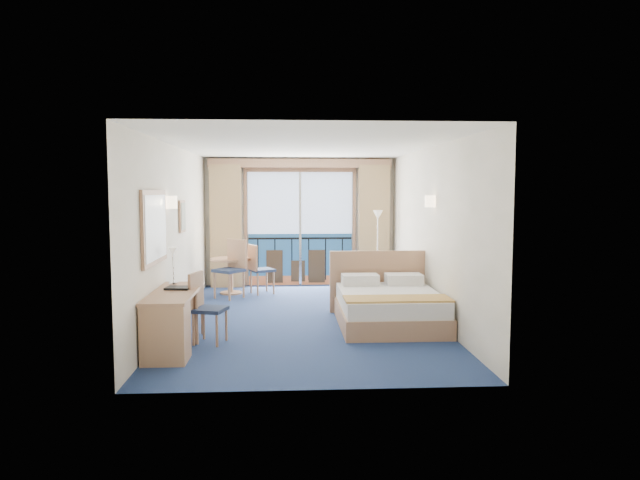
{
  "coord_description": "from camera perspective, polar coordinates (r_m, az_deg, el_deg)",
  "views": [
    {
      "loc": [
        -0.29,
        -8.87,
        2.02
      ],
      "look_at": [
        0.24,
        0.2,
        1.23
      ],
      "focal_mm": 32.0,
      "sensor_mm": 36.0,
      "label": 1
    }
  ],
  "objects": [
    {
      "name": "floor",
      "position": [
        9.1,
        -1.48,
        -7.83
      ],
      "size": [
        6.5,
        6.5,
        0.0
      ],
      "primitive_type": "plane",
      "color": "navy",
      "rests_on": "ground"
    },
    {
      "name": "room_walls",
      "position": [
        8.87,
        -1.51,
        3.43
      ],
      "size": [
        4.04,
        6.54,
        2.72
      ],
      "color": "beige",
      "rests_on": "ground"
    },
    {
      "name": "balcony_door",
      "position": [
        12.12,
        -2.02,
        0.84
      ],
      "size": [
        2.36,
        0.03,
        2.52
      ],
      "color": "navy",
      "rests_on": "room_walls"
    },
    {
      "name": "curtain_left",
      "position": [
        12.03,
        -9.38,
        1.38
      ],
      "size": [
        0.65,
        0.22,
        2.55
      ],
      "primitive_type": "cube",
      "color": "tan",
      "rests_on": "room_walls"
    },
    {
      "name": "curtain_right",
      "position": [
        12.1,
        5.39,
        1.44
      ],
      "size": [
        0.65,
        0.22,
        2.55
      ],
      "primitive_type": "cube",
      "color": "tan",
      "rests_on": "room_walls"
    },
    {
      "name": "pelmet",
      "position": [
        11.98,
        -2.0,
        7.67
      ],
      "size": [
        3.8,
        0.25,
        0.18
      ],
      "primitive_type": "cube",
      "color": "#A47859",
      "rests_on": "room_walls"
    },
    {
      "name": "mirror",
      "position": [
        7.57,
        -16.21,
        1.24
      ],
      "size": [
        0.05,
        1.25,
        0.95
      ],
      "color": "#A47859",
      "rests_on": "room_walls"
    },
    {
      "name": "wall_print",
      "position": [
        9.48,
        -13.6,
        2.32
      ],
      "size": [
        0.04,
        0.42,
        0.52
      ],
      "color": "#A47859",
      "rests_on": "room_walls"
    },
    {
      "name": "sconce_left",
      "position": [
        8.43,
        -14.69,
        3.68
      ],
      "size": [
        0.18,
        0.18,
        0.18
      ],
      "primitive_type": "cylinder",
      "color": "#FFDDB2",
      "rests_on": "room_walls"
    },
    {
      "name": "sconce_right",
      "position": [
        9.0,
        11.0,
        3.82
      ],
      "size": [
        0.18,
        0.18,
        0.18
      ],
      "primitive_type": "cylinder",
      "color": "#FFDDB2",
      "rests_on": "room_walls"
    },
    {
      "name": "bed",
      "position": [
        8.69,
        6.85,
        -6.55
      ],
      "size": [
        1.63,
        1.94,
        1.02
      ],
      "color": "#A47859",
      "rests_on": "ground"
    },
    {
      "name": "nightstand",
      "position": [
        9.94,
        8.79,
        -5.32
      ],
      "size": [
        0.38,
        0.36,
        0.5
      ],
      "primitive_type": "cube",
      "color": "#A77858",
      "rests_on": "ground"
    },
    {
      "name": "phone",
      "position": [
        9.86,
        8.87,
        -3.69
      ],
      "size": [
        0.21,
        0.18,
        0.08
      ],
      "primitive_type": "cube",
      "rotation": [
        0.0,
        0.0,
        -0.31
      ],
      "color": "beige",
      "rests_on": "nightstand"
    },
    {
      "name": "armchair",
      "position": [
        10.71,
        6.34,
        -3.8
      ],
      "size": [
        1.15,
        1.16,
        0.78
      ],
      "primitive_type": "imported",
      "rotation": [
        0.0,
        0.0,
        3.7
      ],
      "color": "#454854",
      "rests_on": "ground"
    },
    {
      "name": "floor_lamp",
      "position": [
        11.77,
        5.79,
        1.08
      ],
      "size": [
        0.22,
        0.22,
        1.61
      ],
      "color": "silver",
      "rests_on": "ground"
    },
    {
      "name": "desk",
      "position": [
        7.14,
        -14.99,
        -8.21
      ],
      "size": [
        0.54,
        1.58,
        0.74
      ],
      "color": "#A47859",
      "rests_on": "ground"
    },
    {
      "name": "desk_chair",
      "position": [
        7.73,
        -11.54,
        -6.22
      ],
      "size": [
        0.51,
        0.5,
        0.94
      ],
      "rotation": [
        0.0,
        0.0,
        1.3
      ],
      "color": "#1F2C4A",
      "rests_on": "ground"
    },
    {
      "name": "folder",
      "position": [
        7.65,
        -13.99,
        -4.67
      ],
      "size": [
        0.34,
        0.27,
        0.03
      ],
      "primitive_type": "cube",
      "rotation": [
        0.0,
        0.0,
        -0.12
      ],
      "color": "black",
      "rests_on": "desk"
    },
    {
      "name": "desk_lamp",
      "position": [
        7.9,
        -14.49,
        -1.78
      ],
      "size": [
        0.13,
        0.13,
        0.49
      ],
      "color": "silver",
      "rests_on": "desk"
    },
    {
      "name": "round_table",
      "position": [
        11.28,
        -8.92,
        -2.66
      ],
      "size": [
        0.78,
        0.78,
        0.7
      ],
      "color": "#A47859",
      "rests_on": "ground"
    },
    {
      "name": "table_chair_a",
      "position": [
        11.16,
        -6.21,
        -2.62
      ],
      "size": [
        0.56,
        0.56,
        0.97
      ],
      "rotation": [
        0.0,
        0.0,
        2.02
      ],
      "color": "#1F2C4A",
      "rests_on": "ground"
    },
    {
      "name": "table_chair_b",
      "position": [
        10.87,
        -8.75,
        -2.49
      ],
      "size": [
        0.66,
        0.67,
        1.09
      ],
      "rotation": [
        0.0,
        0.0,
        -0.66
      ],
      "color": "#1F2C4A",
      "rests_on": "ground"
    }
  ]
}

